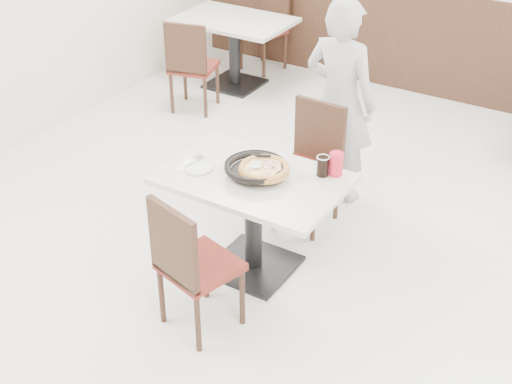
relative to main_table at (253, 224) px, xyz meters
The scene contains 18 objects.
floor 0.41m from the main_table, 26.33° to the left, with size 7.00×7.00×0.00m, color beige.
wainscot_back 3.56m from the main_table, 87.56° to the left, with size 5.90×0.03×1.10m, color black.
main_table is the anchor object (origin of this frame).
chair_near 0.67m from the main_table, 87.88° to the right, with size 0.42×0.42×0.95m, color black, non-canonical shape.
chair_far 0.71m from the main_table, 87.86° to the left, with size 0.42×0.42×0.95m, color black, non-canonical shape.
trivet 0.39m from the main_table, ahead, with size 0.11×0.11×0.04m, color black.
pizza_pan 0.42m from the main_table, 64.07° to the left, with size 0.32×0.32×0.01m, color black.
pizza 0.44m from the main_table, 16.69° to the left, with size 0.34×0.34×0.02m, color #BE8949.
pizza_server 0.47m from the main_table, 19.95° to the left, with size 0.07×0.09×0.00m, color white.
napkin 0.57m from the main_table, 167.45° to the right, with size 0.17×0.17×0.00m, color white.
side_plate 0.54m from the main_table, 162.98° to the right, with size 0.19×0.19×0.01m, color silver.
fork 0.58m from the main_table, 169.31° to the right, with size 0.02×0.17×0.00m, color white.
cola_glass 0.63m from the main_table, 33.85° to the left, with size 0.08×0.08×0.13m, color black.
red_cup 0.71m from the main_table, 34.27° to the left, with size 0.09×0.09×0.16m, color red.
diner_person 1.30m from the main_table, 88.35° to the left, with size 0.60×0.40×1.65m, color #B5B5BA.
bg_table_left 3.30m from the main_table, 125.32° to the left, with size 1.20×0.80×0.75m, color beige, non-canonical shape.
bg_chair_left_near 2.76m from the main_table, 134.31° to the left, with size 0.42×0.42×0.95m, color black, non-canonical shape.
bg_chair_left_far 3.77m from the main_table, 120.08° to the left, with size 0.42×0.42×0.95m, color black, non-canonical shape.
Camera 1 is at (1.98, -3.51, 3.12)m, focal length 50.00 mm.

